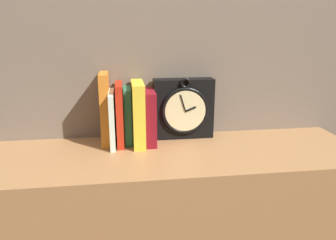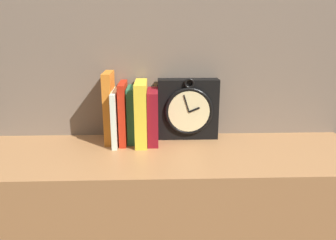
{
  "view_description": "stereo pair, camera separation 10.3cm",
  "coord_description": "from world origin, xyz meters",
  "px_view_note": "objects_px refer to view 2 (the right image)",
  "views": [
    {
      "loc": [
        -0.14,
        -0.98,
        1.28
      ],
      "look_at": [
        0.0,
        0.0,
        1.0
      ],
      "focal_mm": 35.0,
      "sensor_mm": 36.0,
      "label": 1
    },
    {
      "loc": [
        -0.03,
        -0.99,
        1.28
      ],
      "look_at": [
        0.0,
        0.0,
        1.0
      ],
      "focal_mm": 35.0,
      "sensor_mm": 36.0,
      "label": 2
    }
  ],
  "objects_px": {
    "clock": "(188,109)",
    "book_slot2_red": "(123,113)",
    "book_slot4_yellow": "(141,113)",
    "book_slot3_green": "(131,114)",
    "book_slot1_white": "(116,117)",
    "book_slot0_orange": "(109,108)",
    "book_slot5_maroon": "(153,116)"
  },
  "relations": [
    {
      "from": "clock",
      "to": "book_slot2_red",
      "type": "height_order",
      "value": "clock"
    },
    {
      "from": "book_slot4_yellow",
      "to": "clock",
      "type": "bearing_deg",
      "value": 14.76
    },
    {
      "from": "book_slot3_green",
      "to": "book_slot2_red",
      "type": "bearing_deg",
      "value": -157.36
    },
    {
      "from": "book_slot1_white",
      "to": "book_slot4_yellow",
      "type": "height_order",
      "value": "book_slot4_yellow"
    },
    {
      "from": "book_slot4_yellow",
      "to": "book_slot1_white",
      "type": "bearing_deg",
      "value": 179.41
    },
    {
      "from": "clock",
      "to": "book_slot1_white",
      "type": "distance_m",
      "value": 0.26
    },
    {
      "from": "book_slot0_orange",
      "to": "book_slot1_white",
      "type": "height_order",
      "value": "book_slot0_orange"
    },
    {
      "from": "book_slot2_red",
      "to": "book_slot3_green",
      "type": "distance_m",
      "value": 0.03
    },
    {
      "from": "book_slot3_green",
      "to": "book_slot4_yellow",
      "type": "relative_size",
      "value": 0.9
    },
    {
      "from": "book_slot3_green",
      "to": "book_slot4_yellow",
      "type": "bearing_deg",
      "value": -29.89
    },
    {
      "from": "book_slot0_orange",
      "to": "book_slot5_maroon",
      "type": "distance_m",
      "value": 0.15
    },
    {
      "from": "book_slot0_orange",
      "to": "book_slot3_green",
      "type": "distance_m",
      "value": 0.08
    },
    {
      "from": "clock",
      "to": "book_slot2_red",
      "type": "relative_size",
      "value": 1.06
    },
    {
      "from": "clock",
      "to": "book_slot4_yellow",
      "type": "height_order",
      "value": "clock"
    },
    {
      "from": "book_slot0_orange",
      "to": "book_slot2_red",
      "type": "height_order",
      "value": "book_slot0_orange"
    },
    {
      "from": "book_slot1_white",
      "to": "book_slot4_yellow",
      "type": "xyz_separation_m",
      "value": [
        0.09,
        -0.0,
        0.01
      ]
    },
    {
      "from": "book_slot3_green",
      "to": "clock",
      "type": "bearing_deg",
      "value": 6.57
    },
    {
      "from": "book_slot2_red",
      "to": "book_slot5_maroon",
      "type": "bearing_deg",
      "value": -0.96
    },
    {
      "from": "clock",
      "to": "book_slot5_maroon",
      "type": "xyz_separation_m",
      "value": [
        -0.13,
        -0.04,
        -0.02
      ]
    },
    {
      "from": "book_slot3_green",
      "to": "book_slot4_yellow",
      "type": "distance_m",
      "value": 0.04
    },
    {
      "from": "book_slot4_yellow",
      "to": "book_slot5_maroon",
      "type": "relative_size",
      "value": 1.17
    },
    {
      "from": "book_slot4_yellow",
      "to": "book_slot0_orange",
      "type": "bearing_deg",
      "value": 170.74
    },
    {
      "from": "book_slot4_yellow",
      "to": "book_slot2_red",
      "type": "bearing_deg",
      "value": 171.56
    },
    {
      "from": "book_slot1_white",
      "to": "book_slot2_red",
      "type": "xyz_separation_m",
      "value": [
        0.03,
        0.01,
        0.01
      ]
    },
    {
      "from": "book_slot2_red",
      "to": "book_slot1_white",
      "type": "bearing_deg",
      "value": -161.92
    },
    {
      "from": "book_slot3_green",
      "to": "book_slot5_maroon",
      "type": "height_order",
      "value": "book_slot3_green"
    },
    {
      "from": "clock",
      "to": "book_slot0_orange",
      "type": "bearing_deg",
      "value": -174.73
    },
    {
      "from": "book_slot2_red",
      "to": "book_slot3_green",
      "type": "bearing_deg",
      "value": 22.64
    },
    {
      "from": "book_slot5_maroon",
      "to": "book_slot3_green",
      "type": "bearing_deg",
      "value": 170.24
    },
    {
      "from": "book_slot4_yellow",
      "to": "book_slot5_maroon",
      "type": "height_order",
      "value": "book_slot4_yellow"
    },
    {
      "from": "book_slot0_orange",
      "to": "book_slot3_green",
      "type": "bearing_deg",
      "value": 1.79
    },
    {
      "from": "clock",
      "to": "book_slot5_maroon",
      "type": "distance_m",
      "value": 0.13
    }
  ]
}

